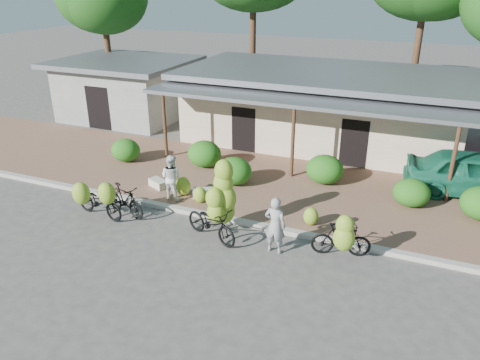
# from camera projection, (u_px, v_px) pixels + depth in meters

# --- Properties ---
(ground) EXTENTS (100.00, 100.00, 0.00)m
(ground) POSITION_uv_depth(u_px,v_px,m) (228.00, 259.00, 13.16)
(ground) COLOR #4B4846
(ground) RESTS_ON ground
(sidewalk) EXTENTS (60.00, 6.00, 0.12)m
(sidewalk) POSITION_uv_depth(u_px,v_px,m) (282.00, 188.00, 17.36)
(sidewalk) COLOR brown
(sidewalk) RESTS_ON ground
(curb) EXTENTS (60.00, 0.25, 0.15)m
(curb) POSITION_uv_depth(u_px,v_px,m) (253.00, 225.00, 14.82)
(curb) COLOR #A8A399
(curb) RESTS_ON ground
(shop_main) EXTENTS (13.00, 8.50, 3.35)m
(shop_main) POSITION_uv_depth(u_px,v_px,m) (323.00, 106.00, 21.69)
(shop_main) COLOR beige
(shop_main) RESTS_ON ground
(shop_grey) EXTENTS (7.00, 6.00, 3.15)m
(shop_grey) POSITION_uv_depth(u_px,v_px,m) (126.00, 88.00, 25.66)
(shop_grey) COLOR gray
(shop_grey) RESTS_ON ground
(hedge_0) EXTENTS (1.22, 1.10, 0.96)m
(hedge_0) POSITION_uv_depth(u_px,v_px,m) (126.00, 150.00, 19.56)
(hedge_0) COLOR #255713
(hedge_0) RESTS_ON sidewalk
(hedge_1) EXTENTS (1.39, 1.25, 1.08)m
(hedge_1) POSITION_uv_depth(u_px,v_px,m) (204.00, 154.00, 18.98)
(hedge_1) COLOR #255713
(hedge_1) RESTS_ON sidewalk
(hedge_2) EXTENTS (1.33, 1.20, 1.04)m
(hedge_2) POSITION_uv_depth(u_px,v_px,m) (234.00, 171.00, 17.37)
(hedge_2) COLOR #255713
(hedge_2) RESTS_ON sidewalk
(hedge_3) EXTENTS (1.40, 1.26, 1.09)m
(hedge_3) POSITION_uv_depth(u_px,v_px,m) (325.00, 169.00, 17.46)
(hedge_3) COLOR #255713
(hedge_3) RESTS_ON sidewalk
(hedge_4) EXTENTS (1.23, 1.11, 0.96)m
(hedge_4) POSITION_uv_depth(u_px,v_px,m) (411.00, 193.00, 15.75)
(hedge_4) COLOR #255713
(hedge_4) RESTS_ON sidewalk
(bike_far_left) EXTENTS (2.06, 1.40, 1.46)m
(bike_far_left) POSITION_uv_depth(u_px,v_px,m) (97.00, 201.00, 15.19)
(bike_far_left) COLOR black
(bike_far_left) RESTS_ON ground
(bike_left) EXTENTS (1.85, 1.37, 1.39)m
(bike_left) POSITION_uv_depth(u_px,v_px,m) (122.00, 199.00, 15.26)
(bike_left) COLOR black
(bike_left) RESTS_ON ground
(bike_center) EXTENTS (2.13, 1.54, 2.42)m
(bike_center) POSITION_uv_depth(u_px,v_px,m) (217.00, 210.00, 13.98)
(bike_center) COLOR black
(bike_center) RESTS_ON ground
(bike_right) EXTENTS (1.74, 1.32, 1.60)m
(bike_right) POSITION_uv_depth(u_px,v_px,m) (342.00, 238.00, 12.92)
(bike_right) COLOR black
(bike_right) RESTS_ON ground
(loose_banana_a) EXTENTS (0.55, 0.47, 0.69)m
(loose_banana_a) POSITION_uv_depth(u_px,v_px,m) (183.00, 186.00, 16.56)
(loose_banana_a) COLOR #A4BA2E
(loose_banana_a) RESTS_ON sidewalk
(loose_banana_b) EXTENTS (0.47, 0.40, 0.58)m
(loose_banana_b) POSITION_uv_depth(u_px,v_px,m) (200.00, 195.00, 16.04)
(loose_banana_b) COLOR #A4BA2E
(loose_banana_b) RESTS_ON sidewalk
(loose_banana_c) EXTENTS (0.47, 0.40, 0.59)m
(loose_banana_c) POSITION_uv_depth(u_px,v_px,m) (311.00, 216.00, 14.59)
(loose_banana_c) COLOR #A4BA2E
(loose_banana_c) RESTS_ON sidewalk
(sack_near) EXTENTS (0.94, 0.70, 0.30)m
(sack_near) POSITION_uv_depth(u_px,v_px,m) (205.00, 193.00, 16.50)
(sack_near) COLOR beige
(sack_near) RESTS_ON sidewalk
(sack_far) EXTENTS (0.84, 0.66, 0.28)m
(sack_far) POSITION_uv_depth(u_px,v_px,m) (158.00, 183.00, 17.28)
(sack_far) COLOR beige
(sack_far) RESTS_ON sidewalk
(vendor) EXTENTS (0.65, 0.44, 1.73)m
(vendor) POSITION_uv_depth(u_px,v_px,m) (275.00, 225.00, 13.17)
(vendor) COLOR #959595
(vendor) RESTS_ON ground
(bystander) EXTENTS (0.84, 0.68, 1.61)m
(bystander) POSITION_uv_depth(u_px,v_px,m) (171.00, 177.00, 16.13)
(bystander) COLOR silver
(bystander) RESTS_ON sidewalk
(teal_van) EXTENTS (4.85, 2.37, 1.59)m
(teal_van) POSITION_uv_depth(u_px,v_px,m) (474.00, 174.00, 16.44)
(teal_van) COLOR #186C4E
(teal_van) RESTS_ON sidewalk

